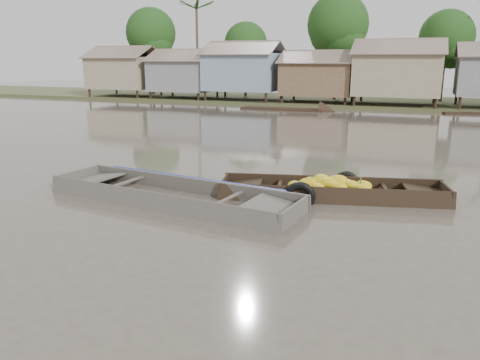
% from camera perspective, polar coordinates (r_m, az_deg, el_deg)
% --- Properties ---
extents(ground, '(120.00, 120.00, 0.00)m').
position_cam_1_polar(ground, '(12.02, -1.46, -4.16)').
color(ground, '#4F463D').
rests_on(ground, ground).
extents(riverbank, '(120.00, 12.47, 10.22)m').
position_cam_1_polar(riverbank, '(42.42, 19.56, 12.72)').
color(riverbank, '#384723').
rests_on(riverbank, ground).
extents(banana_boat, '(6.56, 2.93, 0.91)m').
position_cam_1_polar(banana_boat, '(13.63, 10.69, -1.24)').
color(banana_boat, black).
rests_on(banana_boat, ground).
extents(viewer_boat, '(7.69, 2.97, 0.60)m').
position_cam_1_polar(viewer_boat, '(13.22, -8.13, -2.27)').
color(viewer_boat, '#413D37').
rests_on(viewer_boat, ground).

